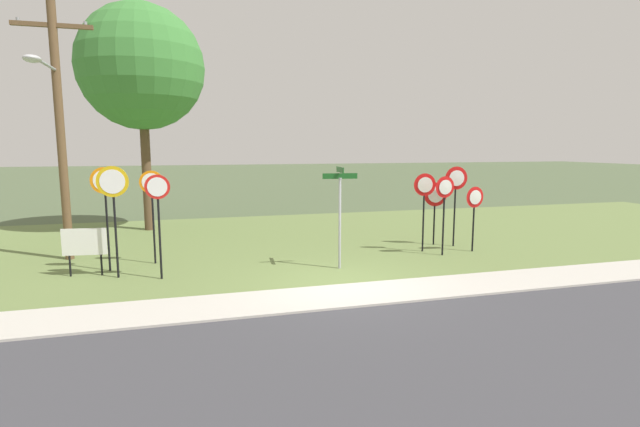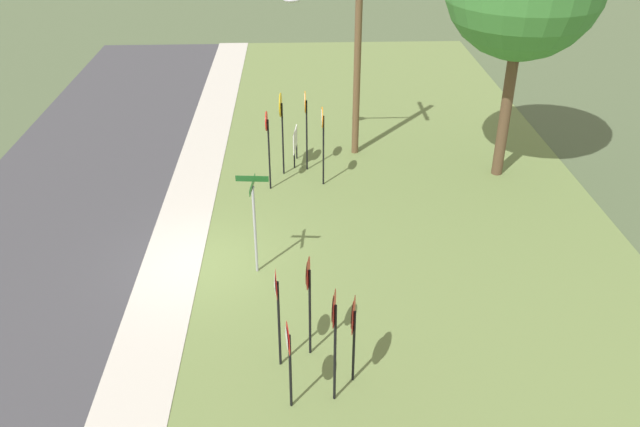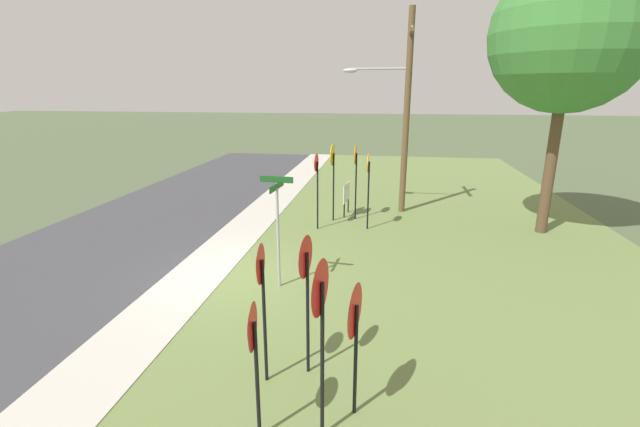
{
  "view_description": "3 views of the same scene",
  "coord_description": "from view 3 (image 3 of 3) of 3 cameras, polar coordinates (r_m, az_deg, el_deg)",
  "views": [
    {
      "loc": [
        -3.56,
        -10.61,
        3.38
      ],
      "look_at": [
        0.25,
        3.0,
        1.37
      ],
      "focal_mm": 26.58,
      "sensor_mm": 36.0,
      "label": 1
    },
    {
      "loc": [
        14.66,
        2.63,
        9.92
      ],
      "look_at": [
        -0.58,
        3.21,
        1.19
      ],
      "focal_mm": 36.62,
      "sensor_mm": 36.0,
      "label": 2
    },
    {
      "loc": [
        9.97,
        4.02,
        4.79
      ],
      "look_at": [
        -0.81,
        2.36,
        1.62
      ],
      "focal_mm": 24.09,
      "sensor_mm": 36.0,
      "label": 3
    }
  ],
  "objects": [
    {
      "name": "stop_sign_near_right",
      "position": [
        14.8,
        6.41,
        5.06
      ],
      "size": [
        0.65,
        0.09,
        2.67
      ],
      "rotation": [
        0.0,
        0.0,
        -0.0
      ],
      "color": "black",
      "rests_on": "grass_median"
    },
    {
      "name": "grass_median",
      "position": [
        11.23,
        18.29,
        -9.82
      ],
      "size": [
        44.0,
        12.0,
        0.04
      ],
      "primitive_type": "cube",
      "color": "olive",
      "rests_on": "ground_plane"
    },
    {
      "name": "ground_plane",
      "position": [
        11.77,
        -12.18,
        -8.2
      ],
      "size": [
        160.0,
        160.0,
        0.0
      ],
      "primitive_type": "plane",
      "color": "#4C5B3D"
    },
    {
      "name": "yield_sign_near_left",
      "position": [
        5.7,
        -0.02,
        -12.4
      ],
      "size": [
        0.76,
        0.14,
        2.68
      ],
      "rotation": [
        0.0,
        0.0,
        -0.15
      ],
      "color": "black",
      "rests_on": "grass_median"
    },
    {
      "name": "stop_sign_far_center",
      "position": [
        15.92,
        4.75,
        6.32
      ],
      "size": [
        0.71,
        0.1,
        2.8
      ],
      "rotation": [
        0.0,
        0.0,
        -0.02
      ],
      "color": "black",
      "rests_on": "grass_median"
    },
    {
      "name": "sidewalk_strip",
      "position": [
        12.06,
        -15.78,
        -7.7
      ],
      "size": [
        44.0,
        1.6,
        0.06
      ],
      "primitive_type": "cube",
      "color": "#BCB7AD",
      "rests_on": "ground_plane"
    },
    {
      "name": "notice_board",
      "position": [
        16.7,
        3.54,
        2.6
      ],
      "size": [
        1.1,
        0.15,
        1.25
      ],
      "rotation": [
        0.0,
        0.0,
        -0.11
      ],
      "color": "black",
      "rests_on": "grass_median"
    },
    {
      "name": "street_name_post",
      "position": [
        10.36,
        -5.64,
        -1.15
      ],
      "size": [
        0.96,
        0.81,
        2.79
      ],
      "rotation": [
        0.0,
        0.0,
        -0.09
      ],
      "color": "#9EA0A8",
      "rests_on": "grass_median"
    },
    {
      "name": "road_asphalt",
      "position": [
        14.15,
        -30.78,
        -5.97
      ],
      "size": [
        44.0,
        6.4,
        0.01
      ],
      "primitive_type": "cube",
      "color": "#3D3D42",
      "rests_on": "ground_plane"
    },
    {
      "name": "yield_sign_far_right",
      "position": [
        6.33,
        4.55,
        -13.97
      ],
      "size": [
        0.8,
        0.18,
        2.13
      ],
      "rotation": [
        0.0,
        0.0,
        -0.18
      ],
      "color": "black",
      "rests_on": "grass_median"
    },
    {
      "name": "yield_sign_center",
      "position": [
        7.07,
        -1.95,
        -7.86
      ],
      "size": [
        0.71,
        0.13,
        2.5
      ],
      "rotation": [
        0.0,
        0.0,
        -0.14
      ],
      "color": "black",
      "rests_on": "grass_median"
    },
    {
      "name": "utility_pole",
      "position": [
        17.03,
        10.81,
        13.91
      ],
      "size": [
        2.1,
        2.58,
        7.62
      ],
      "color": "brown",
      "rests_on": "grass_median"
    },
    {
      "name": "stop_sign_far_left",
      "position": [
        14.73,
        -0.43,
        4.97
      ],
      "size": [
        0.61,
        0.1,
        2.66
      ],
      "rotation": [
        0.0,
        0.0,
        -0.06
      ],
      "color": "black",
      "rests_on": "grass_median"
    },
    {
      "name": "yield_sign_near_right",
      "position": [
        6.94,
        -7.83,
        -8.99
      ],
      "size": [
        0.66,
        0.11,
        2.45
      ],
      "rotation": [
        0.0,
        0.0,
        0.08
      ],
      "color": "black",
      "rests_on": "grass_median"
    },
    {
      "name": "stop_sign_near_left",
      "position": [
        15.68,
        1.72,
        6.46
      ],
      "size": [
        0.78,
        0.11,
        2.86
      ],
      "rotation": [
        0.0,
        0.0,
        -0.08
      ],
      "color": "black",
      "rests_on": "grass_median"
    },
    {
      "name": "oak_tree_left",
      "position": [
        16.11,
        30.29,
        19.85
      ],
      "size": [
        4.79,
        4.79,
        8.77
      ],
      "color": "brown",
      "rests_on": "grass_median"
    },
    {
      "name": "yield_sign_far_left",
      "position": [
        6.0,
        -8.9,
        -16.41
      ],
      "size": [
        0.67,
        0.12,
        2.08
      ],
      "rotation": [
        0.0,
        0.0,
        0.12
      ],
      "color": "black",
      "rests_on": "grass_median"
    }
  ]
}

